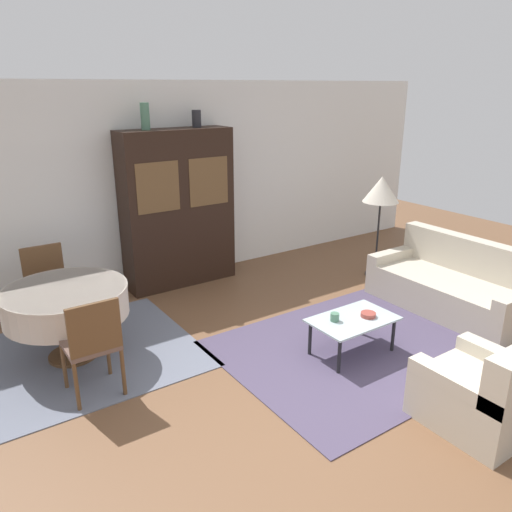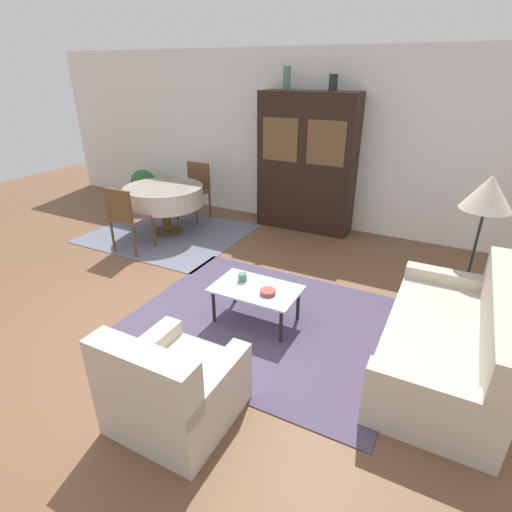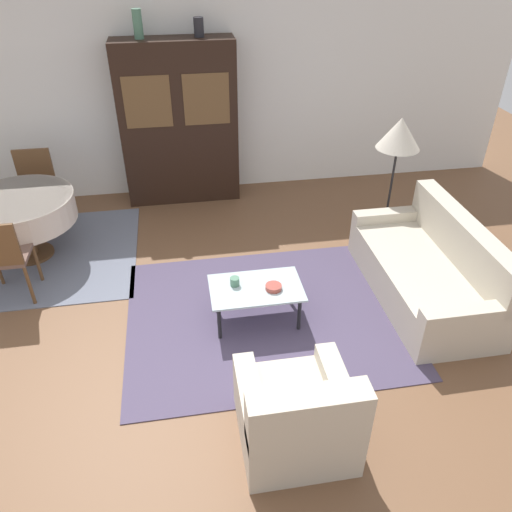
% 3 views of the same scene
% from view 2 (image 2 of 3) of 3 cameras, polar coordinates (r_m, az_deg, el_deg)
% --- Properties ---
extents(ground_plane, '(14.00, 14.00, 0.00)m').
position_cam_2_polar(ground_plane, '(4.26, -13.72, -9.90)').
color(ground_plane, brown).
extents(wall_back, '(10.00, 0.06, 2.70)m').
position_cam_2_polar(wall_back, '(6.71, 6.04, 16.12)').
color(wall_back, white).
rests_on(wall_back, ground_plane).
extents(area_rug, '(2.69, 2.18, 0.01)m').
position_cam_2_polar(area_rug, '(4.22, 1.32, -9.30)').
color(area_rug, '#4C425B').
rests_on(area_rug, ground_plane).
extents(dining_rug, '(2.30, 1.98, 0.01)m').
position_cam_2_polar(dining_rug, '(6.54, -12.36, 3.15)').
color(dining_rug, slate).
rests_on(dining_rug, ground_plane).
extents(couch, '(0.91, 1.91, 0.85)m').
position_cam_2_polar(couch, '(3.84, 26.05, -10.97)').
color(couch, beige).
rests_on(couch, ground_plane).
extents(armchair, '(0.81, 0.83, 0.82)m').
position_cam_2_polar(armchair, '(3.10, -11.89, -18.09)').
color(armchair, beige).
rests_on(armchair, ground_plane).
extents(coffee_table, '(0.88, 0.55, 0.38)m').
position_cam_2_polar(coffee_table, '(4.05, 0.00, -5.08)').
color(coffee_table, black).
rests_on(coffee_table, area_rug).
extents(display_cabinet, '(1.51, 0.45, 2.11)m').
position_cam_2_polar(display_cabinet, '(6.42, 7.22, 12.97)').
color(display_cabinet, black).
rests_on(display_cabinet, ground_plane).
extents(dining_table, '(1.20, 1.20, 0.75)m').
position_cam_2_polar(dining_table, '(6.39, -12.98, 8.33)').
color(dining_table, brown).
rests_on(dining_table, dining_rug).
extents(dining_chair_near, '(0.44, 0.44, 0.94)m').
position_cam_2_polar(dining_chair_near, '(5.85, -18.01, 5.53)').
color(dining_chair_near, brown).
rests_on(dining_chair_near, dining_rug).
extents(dining_chair_far, '(0.44, 0.44, 0.94)m').
position_cam_2_polar(dining_chair_far, '(7.03, -8.67, 9.69)').
color(dining_chair_far, brown).
rests_on(dining_chair_far, dining_rug).
extents(floor_lamp, '(0.50, 0.50, 1.45)m').
position_cam_2_polar(floor_lamp, '(4.69, 30.23, 7.48)').
color(floor_lamp, black).
rests_on(floor_lamp, ground_plane).
extents(cup, '(0.09, 0.09, 0.08)m').
position_cam_2_polar(cup, '(4.14, -1.95, -3.05)').
color(cup, '#4C7A60').
rests_on(cup, coffee_table).
extents(bowl, '(0.15, 0.15, 0.04)m').
position_cam_2_polar(bowl, '(3.91, 1.69, -5.18)').
color(bowl, '#9E4238').
rests_on(bowl, coffee_table).
extents(vase_tall, '(0.11, 0.11, 0.33)m').
position_cam_2_polar(vase_tall, '(6.42, 4.43, 24.03)').
color(vase_tall, '#4C7A60').
rests_on(vase_tall, display_cabinet).
extents(vase_short, '(0.12, 0.12, 0.22)m').
position_cam_2_polar(vase_short, '(6.18, 10.98, 23.15)').
color(vase_short, '#232328').
rests_on(vase_short, display_cabinet).
extents(potted_plant, '(0.45, 0.45, 0.66)m').
position_cam_2_polar(potted_plant, '(8.10, -15.78, 9.75)').
color(potted_plant, '#93664C').
rests_on(potted_plant, ground_plane).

